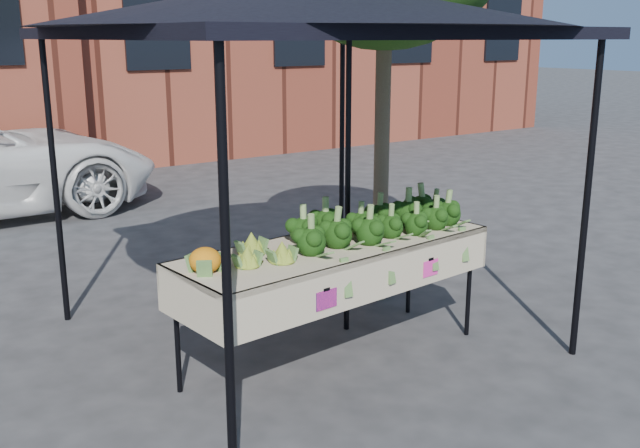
# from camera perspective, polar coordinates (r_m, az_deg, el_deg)

# --- Properties ---
(ground) EXTENTS (90.00, 90.00, 0.00)m
(ground) POSITION_cam_1_polar(r_m,az_deg,el_deg) (5.27, 0.24, -11.53)
(ground) COLOR #2A2A2D
(table) EXTENTS (2.46, 1.00, 0.90)m
(table) POSITION_cam_1_polar(r_m,az_deg,el_deg) (5.26, 1.27, -6.26)
(table) COLOR #C1B094
(table) RESTS_ON ground
(canopy) EXTENTS (3.16, 3.16, 2.74)m
(canopy) POSITION_cam_1_polar(r_m,az_deg,el_deg) (5.46, -1.22, 4.55)
(canopy) COLOR black
(canopy) RESTS_ON ground
(broccoli_heap) EXTENTS (1.60, 0.57, 0.26)m
(broccoli_heap) POSITION_cam_1_polar(r_m,az_deg,el_deg) (5.33, 4.51, 0.52)
(broccoli_heap) COLOR black
(broccoli_heap) RESTS_ON table
(romanesco_cluster) EXTENTS (0.43, 0.47, 0.20)m
(romanesco_cluster) POSITION_cam_1_polar(r_m,az_deg,el_deg) (4.72, -5.07, -1.73)
(romanesco_cluster) COLOR #96A734
(romanesco_cluster) RESTS_ON table
(cauliflower_pair) EXTENTS (0.20, 0.20, 0.18)m
(cauliflower_pair) POSITION_cam_1_polar(r_m,az_deg,el_deg) (4.52, -9.06, -2.73)
(cauliflower_pair) COLOR orange
(cauliflower_pair) RESTS_ON table
(street_tree) EXTENTS (1.97, 1.97, 3.87)m
(street_tree) POSITION_cam_1_polar(r_m,az_deg,el_deg) (6.27, 5.01, 11.01)
(street_tree) COLOR #1E4C14
(street_tree) RESTS_ON ground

